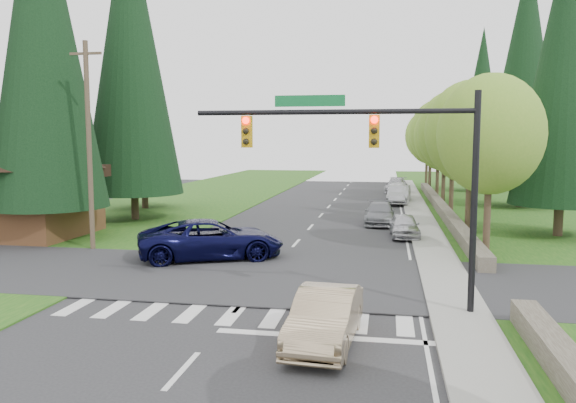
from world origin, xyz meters
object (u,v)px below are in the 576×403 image
(sedan_champagne, at_px, (325,317))
(parked_car_d, at_px, (398,190))
(parked_car_c, at_px, (399,195))
(suv_navy, at_px, (211,239))
(parked_car_e, at_px, (396,185))
(parked_car_a, at_px, (404,226))
(parked_car_b, at_px, (380,214))

(sedan_champagne, bearing_deg, parked_car_d, 90.00)
(parked_car_c, height_order, parked_car_d, parked_car_d)
(sedan_champagne, xyz_separation_m, suv_navy, (-6.21, 9.67, 0.18))
(suv_navy, xyz_separation_m, parked_car_e, (8.68, 34.47, -0.17))
(parked_car_a, distance_m, parked_car_c, 16.36)
(suv_navy, bearing_deg, parked_car_d, -40.85)
(parked_car_e, bearing_deg, suv_navy, -98.47)
(parked_car_b, distance_m, parked_car_d, 15.68)
(sedan_champagne, height_order, parked_car_c, parked_car_c)
(sedan_champagne, distance_m, parked_car_b, 21.75)
(parked_car_b, bearing_deg, parked_car_d, 84.41)
(parked_car_a, height_order, parked_car_d, parked_car_d)
(parked_car_a, xyz_separation_m, parked_car_d, (0.00, 20.32, 0.16))
(suv_navy, distance_m, parked_car_e, 35.55)
(parked_car_b, bearing_deg, parked_car_a, -73.90)
(parked_car_a, relative_size, parked_car_b, 0.81)
(parked_car_a, height_order, parked_car_c, parked_car_c)
(parked_car_d, bearing_deg, sedan_champagne, -95.89)
(suv_navy, bearing_deg, parked_car_a, -73.26)
(parked_car_a, relative_size, parked_car_c, 0.78)
(sedan_champagne, height_order, parked_car_a, sedan_champagne)
(parked_car_b, bearing_deg, suv_navy, -121.77)
(sedan_champagne, relative_size, parked_car_b, 0.93)
(suv_navy, relative_size, parked_car_e, 1.28)
(sedan_champagne, xyz_separation_m, parked_car_e, (2.47, 44.14, 0.02))
(parked_car_b, distance_m, parked_car_e, 22.46)
(parked_car_a, bearing_deg, parked_car_e, 87.19)
(suv_navy, distance_m, parked_car_a, 11.42)
(parked_car_a, xyz_separation_m, parked_car_c, (0.00, 16.36, 0.15))
(parked_car_b, relative_size, parked_car_e, 0.93)
(parked_car_b, bearing_deg, parked_car_e, 86.09)
(parked_car_e, bearing_deg, parked_car_d, -83.92)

